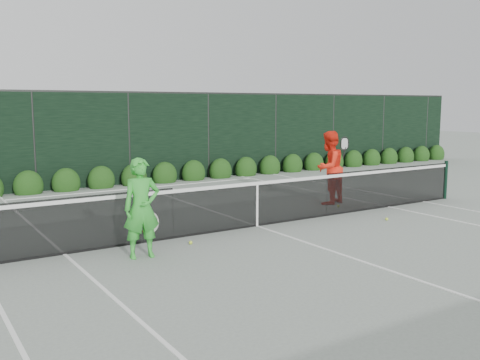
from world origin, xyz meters
TOP-DOWN VIEW (x-y plane):
  - ground at (0.00, 0.00)m, footprint 80.00×80.00m
  - tennis_net at (-0.02, 0.00)m, footprint 12.90×0.10m
  - player_woman at (-3.01, -0.89)m, footprint 0.69×0.49m
  - player_man at (3.12, 1.18)m, footprint 1.11×0.98m
  - court_lines at (0.00, 0.00)m, footprint 11.03×23.83m
  - windscreen_fence at (0.00, -2.71)m, footprint 32.00×21.07m
  - hedge_row at (-0.00, 7.15)m, footprint 31.66×0.65m
  - tennis_balls at (0.40, -0.07)m, footprint 5.38×1.92m

SIDE VIEW (x-z plane):
  - ground at x=0.00m, z-range 0.00..0.00m
  - court_lines at x=0.00m, z-range 0.00..0.01m
  - tennis_balls at x=0.40m, z-range 0.00..0.07m
  - hedge_row at x=0.00m, z-range -0.23..0.70m
  - tennis_net at x=-0.02m, z-range 0.00..1.07m
  - player_woman at x=-3.01m, z-range 0.00..1.73m
  - player_man at x=3.12m, z-range 0.00..1.94m
  - windscreen_fence at x=0.00m, z-range -0.02..3.04m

